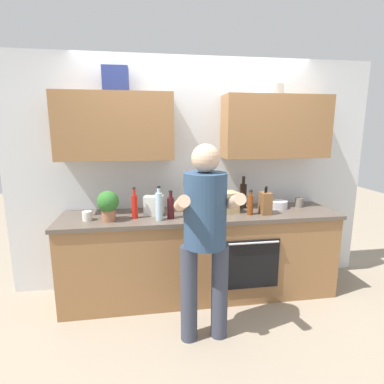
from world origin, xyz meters
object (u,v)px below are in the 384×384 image
(bottle_syrup, at_px, (222,196))
(cup_stoneware, at_px, (299,202))
(bottle_water, at_px, (159,206))
(bottle_soy, at_px, (243,195))
(bottle_wine, at_px, (171,207))
(bottle_hotsauce, at_px, (135,206))
(cup_coffee, at_px, (87,216))
(knife_block, at_px, (265,203))
(grocery_bag_produce, at_px, (154,205))
(bottle_vinegar, at_px, (250,204))
(mixing_bowl, at_px, (277,204))
(grocery_bag_bread, at_px, (227,202))
(potted_herb, at_px, (108,204))
(bottle_oil, at_px, (186,202))
(person_standing, at_px, (205,229))
(cup_ceramic, at_px, (208,213))

(bottle_syrup, height_order, cup_stoneware, bottle_syrup)
(bottle_syrup, bearing_deg, bottle_water, -151.44)
(bottle_soy, height_order, bottle_wine, bottle_soy)
(bottle_water, relative_size, bottle_wine, 1.20)
(bottle_hotsauce, relative_size, cup_coffee, 3.41)
(knife_block, bearing_deg, grocery_bag_produce, 172.14)
(bottle_vinegar, xyz_separation_m, mixing_bowl, (0.39, 0.21, -0.07))
(bottle_soy, height_order, bottle_water, bottle_soy)
(cup_coffee, xyz_separation_m, cup_stoneware, (2.24, 0.17, 0.01))
(bottle_soy, bearing_deg, cup_stoneware, -4.47)
(cup_coffee, relative_size, grocery_bag_bread, 0.41)
(bottle_soy, distance_m, potted_herb, 1.43)
(bottle_oil, xyz_separation_m, bottle_vinegar, (0.65, -0.06, -0.03))
(bottle_soy, bearing_deg, grocery_bag_bread, -144.72)
(bottle_wine, bearing_deg, bottle_vinegar, 0.42)
(bottle_syrup, bearing_deg, bottle_soy, -17.06)
(cup_coffee, bearing_deg, person_standing, -32.12)
(bottle_oil, relative_size, bottle_syrup, 1.10)
(bottle_wine, bearing_deg, bottle_syrup, 29.70)
(knife_block, bearing_deg, bottle_wine, -179.21)
(potted_herb, bearing_deg, bottle_soy, 10.83)
(bottle_wine, height_order, potted_herb, potted_herb)
(bottle_oil, distance_m, bottle_syrup, 0.52)
(bottle_hotsauce, distance_m, bottle_oil, 0.50)
(grocery_bag_produce, bearing_deg, person_standing, -63.29)
(grocery_bag_bread, bearing_deg, cup_ceramic, -148.01)
(cup_ceramic, xyz_separation_m, mixing_bowl, (0.83, 0.25, -0.00))
(person_standing, bearing_deg, cup_stoneware, 33.22)
(cup_coffee, bearing_deg, bottle_wine, -3.92)
(bottle_water, bearing_deg, cup_ceramic, 1.84)
(person_standing, distance_m, cup_stoneware, 1.47)
(knife_block, xyz_separation_m, grocery_bag_produce, (-1.12, 0.15, -0.02))
(bottle_soy, height_order, mixing_bowl, bottle_soy)
(person_standing, height_order, bottle_soy, person_standing)
(person_standing, xyz_separation_m, bottle_oil, (-0.07, 0.64, 0.07))
(bottle_hotsauce, bearing_deg, cup_ceramic, -7.37)
(cup_stoneware, height_order, grocery_bag_bread, grocery_bag_bread)
(cup_coffee, bearing_deg, bottle_oil, 0.51)
(cup_stoneware, distance_m, mixing_bowl, 0.26)
(grocery_bag_produce, bearing_deg, mixing_bowl, 2.15)
(cup_ceramic, xyz_separation_m, grocery_bag_produce, (-0.51, 0.20, 0.06))
(bottle_vinegar, bearing_deg, bottle_hotsauce, 177.32)
(bottle_oil, relative_size, bottle_vinegar, 1.27)
(bottle_hotsauce, height_order, cup_stoneware, bottle_hotsauce)
(bottle_syrup, xyz_separation_m, grocery_bag_produce, (-0.75, -0.17, -0.03))
(bottle_syrup, relative_size, cup_stoneware, 2.89)
(bottle_vinegar, bearing_deg, knife_block, 2.62)
(bottle_vinegar, bearing_deg, cup_coffee, 178.27)
(bottle_water, height_order, potted_herb, bottle_water)
(cup_ceramic, relative_size, grocery_bag_produce, 0.43)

